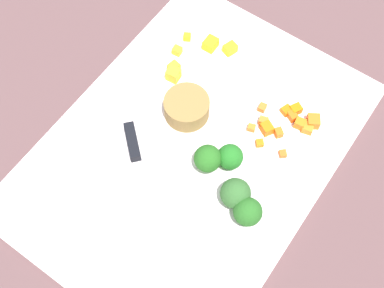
% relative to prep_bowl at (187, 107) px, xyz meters
% --- Properties ---
extents(ground_plane, '(4.00, 4.00, 0.00)m').
position_rel_prep_bowl_xyz_m(ground_plane, '(0.04, 0.04, -0.03)').
color(ground_plane, brown).
extents(cutting_board, '(0.54, 0.39, 0.01)m').
position_rel_prep_bowl_xyz_m(cutting_board, '(0.04, 0.04, -0.02)').
color(cutting_board, white).
rests_on(cutting_board, ground_plane).
extents(prep_bowl, '(0.07, 0.07, 0.03)m').
position_rel_prep_bowl_xyz_m(prep_bowl, '(0.00, 0.00, 0.00)').
color(prep_bowl, olive).
rests_on(prep_bowl, cutting_board).
extents(chef_knife, '(0.25, 0.28, 0.02)m').
position_rel_prep_bowl_xyz_m(chef_knife, '(0.16, 0.04, -0.01)').
color(chef_knife, silver).
rests_on(chef_knife, cutting_board).
extents(carrot_dice_0, '(0.02, 0.02, 0.01)m').
position_rel_prep_bowl_xyz_m(carrot_dice_0, '(-0.02, 0.12, -0.01)').
color(carrot_dice_0, orange).
rests_on(carrot_dice_0, cutting_board).
extents(carrot_dice_1, '(0.01, 0.01, 0.01)m').
position_rel_prep_bowl_xyz_m(carrot_dice_1, '(-0.07, 0.09, -0.01)').
color(carrot_dice_1, orange).
rests_on(carrot_dice_1, cutting_board).
extents(carrot_dice_2, '(0.02, 0.02, 0.02)m').
position_rel_prep_bowl_xyz_m(carrot_dice_2, '(-0.08, 0.15, -0.01)').
color(carrot_dice_2, orange).
rests_on(carrot_dice_2, cutting_board).
extents(carrot_dice_3, '(0.03, 0.03, 0.02)m').
position_rel_prep_bowl_xyz_m(carrot_dice_3, '(-0.10, 0.17, -0.01)').
color(carrot_dice_3, orange).
rests_on(carrot_dice_3, cutting_board).
extents(carrot_dice_4, '(0.01, 0.01, 0.01)m').
position_rel_prep_bowl_xyz_m(carrot_dice_4, '(-0.03, 0.10, -0.01)').
color(carrot_dice_4, orange).
rests_on(carrot_dice_4, cutting_board).
extents(carrot_dice_5, '(0.02, 0.02, 0.02)m').
position_rel_prep_bowl_xyz_m(carrot_dice_5, '(-0.04, 0.12, -0.01)').
color(carrot_dice_5, orange).
rests_on(carrot_dice_5, cutting_board).
extents(carrot_dice_6, '(0.01, 0.02, 0.01)m').
position_rel_prep_bowl_xyz_m(carrot_dice_6, '(-0.05, 0.11, -0.01)').
color(carrot_dice_6, orange).
rests_on(carrot_dice_6, cutting_board).
extents(carrot_dice_7, '(0.02, 0.02, 0.01)m').
position_rel_prep_bowl_xyz_m(carrot_dice_7, '(-0.08, 0.17, -0.01)').
color(carrot_dice_7, orange).
rests_on(carrot_dice_7, cutting_board).
extents(carrot_dice_8, '(0.02, 0.02, 0.01)m').
position_rel_prep_bowl_xyz_m(carrot_dice_8, '(-0.09, 0.13, -0.01)').
color(carrot_dice_8, orange).
rests_on(carrot_dice_8, cutting_board).
extents(carrot_dice_9, '(0.02, 0.02, 0.01)m').
position_rel_prep_bowl_xyz_m(carrot_dice_9, '(-0.10, 0.14, -0.01)').
color(carrot_dice_9, orange).
rests_on(carrot_dice_9, cutting_board).
extents(carrot_dice_10, '(0.02, 0.02, 0.01)m').
position_rel_prep_bowl_xyz_m(carrot_dice_10, '(-0.05, 0.14, -0.01)').
color(carrot_dice_10, orange).
rests_on(carrot_dice_10, cutting_board).
extents(carrot_dice_11, '(0.01, 0.01, 0.01)m').
position_rel_prep_bowl_xyz_m(carrot_dice_11, '(-0.02, 0.16, -0.01)').
color(carrot_dice_11, orange).
rests_on(carrot_dice_11, cutting_board).
extents(carrot_dice_12, '(0.02, 0.02, 0.01)m').
position_rel_prep_bowl_xyz_m(carrot_dice_12, '(-0.09, 0.14, -0.01)').
color(carrot_dice_12, orange).
rests_on(carrot_dice_12, cutting_board).
extents(pepper_dice_0, '(0.02, 0.02, 0.02)m').
position_rel_prep_bowl_xyz_m(pepper_dice_0, '(-0.04, -0.05, -0.01)').
color(pepper_dice_0, yellow).
rests_on(pepper_dice_0, cutting_board).
extents(pepper_dice_1, '(0.01, 0.02, 0.01)m').
position_rel_prep_bowl_xyz_m(pepper_dice_1, '(-0.08, -0.08, -0.01)').
color(pepper_dice_1, yellow).
rests_on(pepper_dice_1, cutting_board).
extents(pepper_dice_2, '(0.02, 0.02, 0.02)m').
position_rel_prep_bowl_xyz_m(pepper_dice_2, '(-0.05, -0.06, -0.01)').
color(pepper_dice_2, yellow).
rests_on(pepper_dice_2, cutting_board).
extents(pepper_dice_3, '(0.02, 0.02, 0.01)m').
position_rel_prep_bowl_xyz_m(pepper_dice_3, '(-0.12, -0.08, -0.01)').
color(pepper_dice_3, yellow).
rests_on(pepper_dice_3, cutting_board).
extents(pepper_dice_4, '(0.02, 0.02, 0.02)m').
position_rel_prep_bowl_xyz_m(pepper_dice_4, '(-0.13, -0.04, -0.01)').
color(pepper_dice_4, yellow).
rests_on(pepper_dice_4, cutting_board).
extents(pepper_dice_5, '(0.02, 0.02, 0.02)m').
position_rel_prep_bowl_xyz_m(pepper_dice_5, '(-0.14, -0.01, -0.01)').
color(pepper_dice_5, yellow).
rests_on(pepper_dice_5, cutting_board).
extents(broccoli_floret_0, '(0.04, 0.04, 0.05)m').
position_rel_prep_bowl_xyz_m(broccoli_floret_0, '(0.08, 0.14, 0.01)').
color(broccoli_floret_0, '#90BF57').
rests_on(broccoli_floret_0, cutting_board).
extents(broccoli_floret_1, '(0.04, 0.04, 0.05)m').
position_rel_prep_bowl_xyz_m(broccoli_floret_1, '(0.06, 0.08, 0.01)').
color(broccoli_floret_1, '#89BE57').
rests_on(broccoli_floret_1, cutting_board).
extents(broccoli_floret_2, '(0.04, 0.04, 0.04)m').
position_rel_prep_bowl_xyz_m(broccoli_floret_2, '(0.09, 0.17, 0.01)').
color(broccoli_floret_2, '#8EAE6B').
rests_on(broccoli_floret_2, cutting_board).
extents(broccoli_floret_3, '(0.04, 0.04, 0.04)m').
position_rel_prep_bowl_xyz_m(broccoli_floret_3, '(0.03, 0.10, 0.00)').
color(broccoli_floret_3, '#92C255').
rests_on(broccoli_floret_3, cutting_board).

